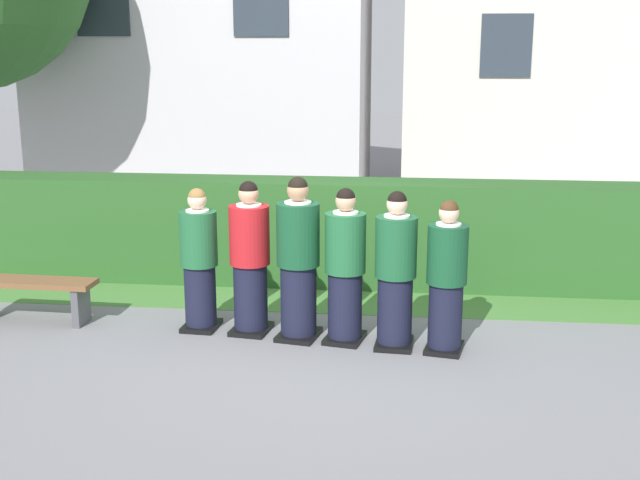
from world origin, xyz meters
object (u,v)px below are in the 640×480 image
student_front_row_0 (199,263)px  student_front_row_3 (345,269)px  student_front_row_4 (396,274)px  student_in_red_blazer (250,261)px  wooden_bench (32,291)px  student_front_row_5 (447,281)px  student_front_row_2 (298,262)px

student_front_row_0 → student_front_row_3: size_ratio=0.96×
student_front_row_3 → student_front_row_4: student_front_row_3 is taller
student_in_red_blazer → wooden_bench: 2.47m
student_front_row_4 → student_front_row_5: student_front_row_4 is taller
student_front_row_3 → student_front_row_5: (1.01, -0.17, -0.03)m
student_front_row_0 → student_front_row_5: bearing=-8.3°
student_front_row_0 → student_front_row_3: 1.58m
student_front_row_0 → student_front_row_2: size_ratio=0.90×
student_front_row_5 → wooden_bench: 4.48m
wooden_bench → student_front_row_5: bearing=-4.9°
student_front_row_2 → wooden_bench: 3.00m
student_front_row_2 → student_front_row_5: student_front_row_2 is taller
student_in_red_blazer → student_front_row_2: (0.53, -0.12, 0.04)m
student_front_row_2 → student_front_row_3: bearing=-5.1°
student_front_row_0 → student_front_row_4: (2.07, -0.31, 0.03)m
student_front_row_3 → student_front_row_4: size_ratio=1.00×
student_front_row_4 → student_front_row_3: bearing=168.4°
student_in_red_blazer → student_front_row_3: (1.01, -0.16, -0.01)m
student_front_row_2 → student_front_row_5: 1.51m
student_front_row_0 → student_front_row_5: student_front_row_0 is taller
student_front_row_5 → wooden_bench: bearing=175.1°
student_front_row_2 → student_front_row_4: (0.99, -0.15, -0.05)m
student_front_row_3 → student_front_row_4: (0.51, -0.10, -0.00)m
student_front_row_3 → wooden_bench: 3.47m
wooden_bench → student_front_row_0: bearing=-0.2°
student_front_row_0 → wooden_bench: bearing=179.8°
student_front_row_0 → student_front_row_2: (1.08, -0.16, 0.08)m
student_front_row_2 → student_in_red_blazer: bearing=167.6°
student_front_row_4 → student_in_red_blazer: bearing=170.1°
student_front_row_4 → wooden_bench: size_ratio=1.12×
student_front_row_0 → student_in_red_blazer: student_in_red_blazer is taller
student_front_row_5 → student_front_row_2: bearing=171.8°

